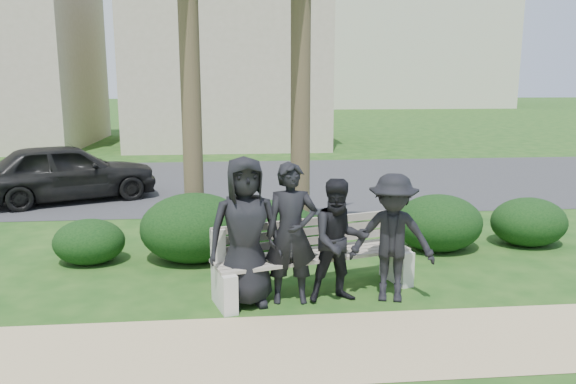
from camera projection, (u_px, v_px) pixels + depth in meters
name	position (u px, v px, depth m)	size (l,w,h in m)	color
ground	(296.00, 285.00, 7.68)	(160.00, 160.00, 0.00)	#164212
footpath	(315.00, 346.00, 5.92)	(30.00, 1.60, 0.01)	tan
asphalt_street	(264.00, 182.00, 15.48)	(160.00, 8.00, 0.01)	#2D2D30
stucco_bldg_right	(228.00, 59.00, 24.43)	(8.40, 8.40, 7.30)	tan
park_bench	(315.00, 262.00, 7.35)	(2.81, 1.33, 0.93)	gray
man_a	(245.00, 232.00, 6.86)	(0.91, 0.59, 1.87)	black
man_b	(291.00, 234.00, 6.95)	(0.65, 0.43, 1.78)	black
man_c	(339.00, 241.00, 7.00)	(0.76, 0.60, 1.57)	black
man_d	(392.00, 238.00, 7.02)	(1.06, 0.61, 1.63)	black
hedge_a	(89.00, 240.00, 8.57)	(1.08, 0.89, 0.70)	black
hedge_b	(194.00, 226.00, 8.69)	(1.66, 1.37, 1.08)	black
hedge_c	(290.00, 228.00, 9.25)	(1.09, 0.90, 0.71)	black
hedge_d	(272.00, 226.00, 9.06)	(1.37, 1.13, 0.89)	black
hedge_e	(438.00, 221.00, 9.23)	(1.45, 1.20, 0.95)	black
hedge_f	(529.00, 221.00, 9.51)	(1.28, 1.06, 0.84)	black
car_a	(67.00, 172.00, 12.92)	(1.60, 3.97, 1.35)	black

